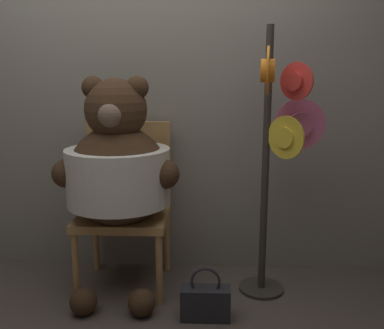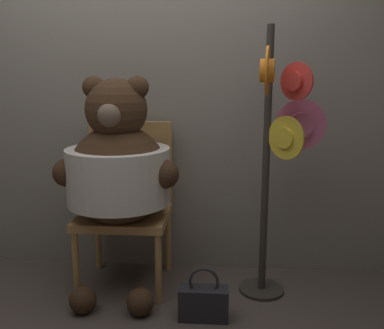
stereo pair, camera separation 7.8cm
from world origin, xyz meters
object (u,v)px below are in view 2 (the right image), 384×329
teddy_bear (118,169)px  chair (127,198)px  hat_display_rack (278,150)px  handbag_on_ground (204,302)px

teddy_bear → chair: bearing=87.6°
teddy_bear → hat_display_rack: size_ratio=0.83×
teddy_bear → handbag_on_ground: (0.53, -0.28, -0.69)m
hat_display_rack → handbag_on_ground: size_ratio=5.26×
teddy_bear → handbag_on_ground: bearing=-28.2°
hat_display_rack → handbag_on_ground: (-0.41, -0.29, -0.81)m
hat_display_rack → handbag_on_ground: hat_display_rack is taller
chair → handbag_on_ground: chair is taller
teddy_bear → handbag_on_ground: 0.91m
handbag_on_ground → chair: bearing=138.3°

